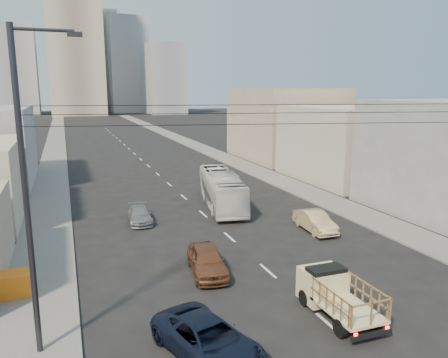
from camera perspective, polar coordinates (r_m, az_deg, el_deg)
ground at (r=18.76m, az=17.17°, el=-20.60°), size 420.00×420.00×0.00m
sidewalk_left at (r=83.00m, az=-21.17°, el=4.06°), size 3.50×180.00×0.12m
sidewalk_right at (r=85.80m, az=-5.26°, el=5.02°), size 3.50×180.00×0.12m
lane_dashes at (r=66.90m, az=-11.24°, el=2.93°), size 0.15×104.00×0.01m
flatbed_pickup at (r=20.49m, az=14.46°, el=-14.07°), size 1.95×4.41×1.90m
navy_pickup at (r=17.31m, az=-2.10°, el=-20.22°), size 3.82×5.65×1.44m
city_bus at (r=37.23m, az=-0.33°, el=-1.32°), size 4.43×11.13×3.02m
sedan_brown at (r=24.07m, az=-2.22°, el=-10.56°), size 2.37×4.68×1.53m
sedan_tan at (r=31.64m, az=11.79°, el=-5.43°), size 1.74×4.38×1.42m
sedan_grey at (r=33.58m, az=-10.94°, el=-4.61°), size 1.91×4.13×1.17m
streetlamp_left at (r=16.81m, az=-24.20°, el=-1.13°), size 2.36×0.25×12.00m
overhead_wires at (r=17.19m, az=15.93°, el=8.24°), size 23.01×5.02×0.72m
crate_stack at (r=23.78m, az=-26.13°, el=-12.28°), size 1.80×1.20×1.14m
bldg_right_mid at (r=50.41m, az=16.03°, el=4.50°), size 11.00×14.00×8.00m
bldg_right_far at (r=64.10m, az=8.00°, el=7.17°), size 12.00×16.00×10.00m
high_rise_tower at (r=183.62m, az=-18.97°, el=17.31°), size 20.00×20.00×60.00m
midrise_ne at (r=199.65m, az=-12.38°, el=14.27°), size 16.00×16.00×40.00m
midrise_nw at (r=193.20m, az=-25.47°, el=12.64°), size 15.00×15.00×34.00m
midrise_back at (r=213.36m, az=-16.27°, el=14.43°), size 18.00×18.00×44.00m
midrise_east at (r=181.92m, az=-7.56°, el=12.82°), size 14.00×14.00×28.00m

